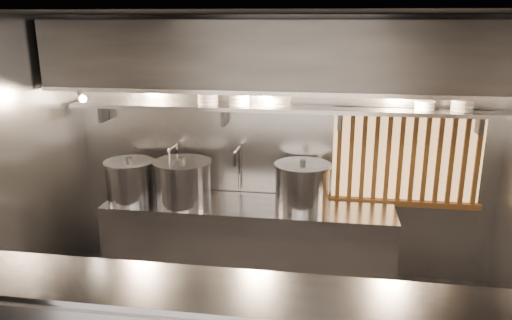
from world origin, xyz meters
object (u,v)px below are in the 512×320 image
(heat_lamp, at_px, (81,93))
(stock_pot_mid, at_px, (183,182))
(pendant_bulb, at_px, (269,102))
(stock_pot_left, at_px, (130,180))
(stock_pot_right, at_px, (302,185))

(heat_lamp, relative_size, stock_pot_mid, 0.54)
(pendant_bulb, bearing_deg, stock_pot_mid, -172.31)
(heat_lamp, xyz_separation_m, stock_pot_left, (0.34, 0.24, -0.95))
(pendant_bulb, distance_m, stock_pot_right, 0.91)
(pendant_bulb, relative_size, stock_pot_mid, 0.29)
(heat_lamp, distance_m, pendant_bulb, 1.83)
(heat_lamp, height_order, stock_pot_right, heat_lamp)
(stock_pot_left, bearing_deg, stock_pot_right, 2.92)
(heat_lamp, distance_m, stock_pot_right, 2.37)
(heat_lamp, relative_size, pendant_bulb, 1.87)
(stock_pot_mid, bearing_deg, stock_pot_left, 179.55)
(stock_pot_mid, bearing_deg, heat_lamp, -165.89)
(stock_pot_left, relative_size, stock_pot_mid, 1.03)
(pendant_bulb, xyz_separation_m, stock_pot_right, (0.35, -0.02, -0.84))
(heat_lamp, relative_size, stock_pot_left, 0.52)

